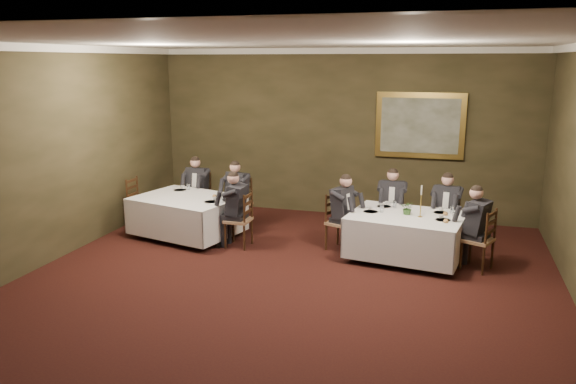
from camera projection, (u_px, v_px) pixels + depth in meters
The scene contains 27 objects.
ground at pixel (267, 308), 7.55m from camera, with size 10.00×10.00×0.00m, color black.
ceiling at pixel (265, 39), 6.75m from camera, with size 8.00×10.00×0.10m, color silver.
back_wall at pixel (342, 133), 11.82m from camera, with size 8.00×0.10×3.50m, color #2D2A16.
left_wall at pixel (9, 165), 8.25m from camera, with size 0.10×10.00×3.50m, color #2D2A16.
crown_molding at pixel (265, 44), 6.77m from camera, with size 8.00×10.00×0.12m.
table_main at pixel (406, 233), 9.34m from camera, with size 2.01×1.64×0.67m.
table_second at pixel (187, 213), 10.54m from camera, with size 2.15×1.82×0.67m.
chair_main_backleft at pixel (391, 224), 10.40m from camera, with size 0.46×0.44×1.00m.
diner_main_backleft at pixel (391, 213), 10.34m from camera, with size 0.43×0.49×1.35m.
chair_main_backright at pixel (445, 231), 10.00m from camera, with size 0.50×0.48×1.00m.
diner_main_backright at pixel (446, 219), 9.94m from camera, with size 0.47×0.53×1.35m.
chair_main_endleft at pixel (340, 234), 9.85m from camera, with size 0.55×0.56×1.00m.
diner_main_endleft at pixel (341, 221), 9.79m from camera, with size 0.59×0.55×1.35m.
chair_main_endright at pixel (477, 252), 8.89m from camera, with size 0.56×0.57×1.00m.
diner_main_endright at pixel (478, 238), 8.85m from camera, with size 0.60×0.56×1.35m.
chair_sec_backleft at pixel (199, 207), 11.63m from camera, with size 0.46×0.44×1.00m.
diner_sec_backleft at pixel (198, 197), 11.57m from camera, with size 0.43×0.50×1.35m.
chair_sec_backright at pixel (239, 214), 11.14m from camera, with size 0.53×0.52×1.00m.
diner_sec_backright at pixel (238, 203), 11.08m from camera, with size 0.51×0.57×1.35m.
chair_sec_endright at pixel (239, 231), 10.00m from camera, with size 0.42×0.44×1.00m.
diner_sec_endright at pixel (238, 219), 9.95m from camera, with size 0.48×0.42×1.35m.
chair_sec_endleft at pixel (142, 213), 11.16m from camera, with size 0.42×0.44×1.00m.
centerpiece at pixel (408, 207), 9.26m from camera, with size 0.22×0.19×0.24m, color #2D5926.
candlestick at pixel (421, 205), 9.09m from camera, with size 0.08×0.08×0.54m.
place_setting_table_main at pixel (387, 204), 9.81m from camera, with size 0.33×0.31×0.14m.
place_setting_table_second at pixel (183, 188), 11.05m from camera, with size 0.33×0.31×0.14m.
painting at pixel (420, 125), 11.27m from camera, with size 1.76×0.09×1.32m.
Camera 1 is at (2.24, -6.63, 3.25)m, focal length 35.00 mm.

